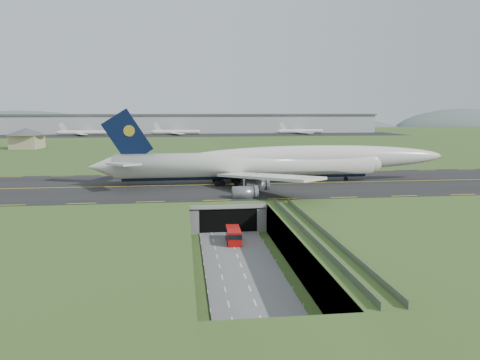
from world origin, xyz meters
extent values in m
plane|color=#354E1F|center=(0.00, 0.00, 0.00)|extent=(900.00, 900.00, 0.00)
cube|color=gray|center=(0.00, 0.00, 3.00)|extent=(800.00, 800.00, 6.00)
cube|color=slate|center=(0.00, -7.50, 0.10)|extent=(12.00, 75.00, 0.20)
cube|color=black|center=(0.00, 33.00, 6.09)|extent=(800.00, 44.00, 0.18)
cube|color=gray|center=(0.00, 19.00, 5.50)|extent=(16.00, 22.00, 1.00)
cube|color=gray|center=(-7.00, 19.00, 3.00)|extent=(2.00, 22.00, 6.00)
cube|color=gray|center=(7.00, 19.00, 3.00)|extent=(2.00, 22.00, 6.00)
cube|color=black|center=(0.00, 14.00, 2.50)|extent=(12.00, 12.00, 5.00)
cube|color=#A8A8A3|center=(0.00, 7.95, 5.60)|extent=(17.00, 0.50, 0.80)
cube|color=#A8A8A3|center=(11.00, -18.50, 5.80)|extent=(3.00, 53.00, 0.50)
cube|color=gray|center=(9.60, -18.50, 6.55)|extent=(0.06, 53.00, 1.00)
cube|color=gray|center=(12.40, -18.50, 6.55)|extent=(0.06, 53.00, 1.00)
cylinder|color=#A8A8A3|center=(11.00, -40.00, 2.80)|extent=(0.90, 0.90, 5.60)
cylinder|color=#A8A8A3|center=(11.00, -28.00, 2.80)|extent=(0.90, 0.90, 5.60)
cylinder|color=#A8A8A3|center=(11.00, -16.00, 2.80)|extent=(0.90, 0.90, 5.60)
cylinder|color=#A8A8A3|center=(11.00, -4.00, 2.80)|extent=(0.90, 0.90, 5.60)
cylinder|color=silver|center=(7.57, 34.18, 11.14)|extent=(67.62, 7.96, 6.35)
sphere|color=silver|center=(41.30, 34.98, 11.14)|extent=(6.37, 6.37, 6.23)
cone|color=silver|center=(-29.15, 33.30, 11.14)|extent=(7.09, 6.20, 6.03)
ellipsoid|color=silver|center=(25.78, 34.61, 12.57)|extent=(72.62, 7.57, 6.67)
ellipsoid|color=black|center=(40.31, 34.96, 11.94)|extent=(4.51, 2.88, 2.22)
cylinder|color=black|center=(7.57, 34.18, 8.67)|extent=(64.16, 4.20, 2.67)
cube|color=silver|center=(9.17, 50.10, 10.15)|extent=(20.35, 29.44, 2.67)
cube|color=silver|center=(-23.37, 40.89, 12.63)|extent=(8.89, 11.77, 1.02)
cube|color=silver|center=(9.93, 18.35, 10.15)|extent=(21.41, 29.01, 2.67)
cube|color=silver|center=(-23.02, 26.00, 12.63)|extent=(9.25, 11.71, 1.02)
cube|color=black|center=(-22.70, 33.46, 18.59)|extent=(12.63, 0.90, 14.05)
cylinder|color=yellow|center=(-22.20, 33.47, 20.08)|extent=(2.79, 0.76, 2.78)
cylinder|color=slate|center=(8.06, 43.62, 7.07)|extent=(5.24, 3.40, 3.28)
cylinder|color=slate|center=(3.12, 53.93, 7.07)|extent=(5.24, 3.40, 3.28)
cylinder|color=slate|center=(8.51, 24.77, 7.07)|extent=(5.24, 3.40, 3.28)
cylinder|color=slate|center=(4.07, 14.24, 7.07)|extent=(5.24, 3.40, 3.28)
cylinder|color=black|center=(34.56, 34.82, 6.73)|extent=(1.10, 0.52, 1.09)
cube|color=black|center=(3.10, 34.07, 6.87)|extent=(6.12, 7.09, 1.39)
cube|color=#AB0D0B|center=(0.23, 0.39, 1.56)|extent=(2.70, 6.87, 2.72)
cube|color=black|center=(0.23, 0.39, 2.11)|extent=(2.76, 6.96, 0.91)
cube|color=black|center=(0.23, 0.39, 0.43)|extent=(2.51, 6.41, 0.45)
cylinder|color=black|center=(-1.00, -1.85, 0.50)|extent=(0.34, 0.82, 0.82)
cylinder|color=black|center=(-0.89, 2.69, 0.50)|extent=(0.34, 0.82, 0.82)
cylinder|color=black|center=(1.36, -1.91, 0.50)|extent=(0.34, 0.82, 0.82)
cylinder|color=black|center=(1.47, 2.63, 0.50)|extent=(0.34, 0.82, 0.82)
cube|color=tan|center=(-85.41, 156.10, 9.43)|extent=(14.14, 14.14, 6.86)
cone|color=#4C4C51|center=(-85.41, 156.10, 14.58)|extent=(20.74, 20.74, 3.43)
cube|color=#B2B2B2|center=(0.00, 300.00, 13.50)|extent=(300.00, 22.00, 15.00)
cube|color=#4C4C51|center=(0.00, 300.00, 21.00)|extent=(302.00, 24.00, 1.20)
cube|color=black|center=(0.00, 270.00, 6.14)|extent=(320.00, 50.00, 0.08)
cylinder|color=silver|center=(-83.11, 275.00, 8.18)|extent=(34.00, 3.20, 3.20)
cylinder|color=silver|center=(-14.21, 275.00, 8.18)|extent=(34.00, 3.20, 3.20)
cylinder|color=silver|center=(82.88, 275.00, 8.18)|extent=(34.00, 3.20, 3.20)
ellipsoid|color=#51625F|center=(-180.00, 430.00, -4.00)|extent=(220.00, 77.00, 56.00)
ellipsoid|color=#51625F|center=(120.00, 430.00, -4.00)|extent=(260.00, 91.00, 44.00)
ellipsoid|color=#51625F|center=(320.00, 430.00, -4.00)|extent=(180.00, 63.00, 60.00)
camera|label=1|loc=(-9.03, -85.58, 25.36)|focal=35.00mm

